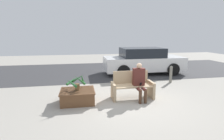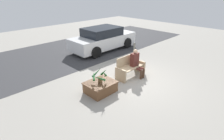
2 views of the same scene
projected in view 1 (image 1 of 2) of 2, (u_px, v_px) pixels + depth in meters
The scene contains 8 objects.
ground_plane at pixel (129, 102), 5.91m from camera, with size 30.00×30.00×0.00m, color #9E998E.
road_surface at pixel (106, 70), 11.26m from camera, with size 20.00×6.00×0.01m, color #38383A.
bench at pixel (132, 86), 6.27m from camera, with size 1.49×0.60×0.96m.
person_seated at pixel (139, 80), 6.06m from camera, with size 0.40×0.64×1.29m.
planter_box at pixel (78, 96), 5.85m from camera, with size 1.13×0.94×0.44m.
potted_plant at pixel (77, 82), 5.76m from camera, with size 0.67×0.74×0.59m.
parked_car at pixel (143, 61), 10.23m from camera, with size 4.58×1.98×1.51m.
bollard_post at pixel (171, 74), 8.29m from camera, with size 0.14×0.14×0.81m.
Camera 1 is at (-1.59, -5.38, 2.25)m, focal length 28.00 mm.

